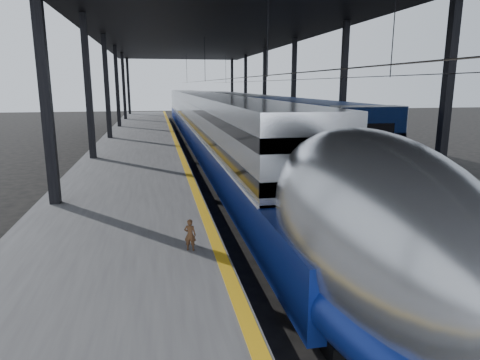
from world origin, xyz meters
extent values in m
plane|color=black|center=(0.00, 0.00, 0.00)|extent=(160.00, 160.00, 0.00)
cube|color=#4C4C4F|center=(-3.50, 20.00, 0.50)|extent=(6.00, 80.00, 1.00)
cube|color=gold|center=(-0.70, 20.00, 1.00)|extent=(0.30, 80.00, 0.01)
cube|color=slate|center=(1.28, 20.00, 0.08)|extent=(0.08, 80.00, 0.16)
cube|color=slate|center=(2.72, 20.00, 0.08)|extent=(0.08, 80.00, 0.16)
cube|color=slate|center=(6.28, 20.00, 0.08)|extent=(0.08, 80.00, 0.16)
cube|color=slate|center=(7.72, 20.00, 0.08)|extent=(0.08, 80.00, 0.16)
cube|color=black|center=(-5.80, 5.00, 4.50)|extent=(0.35, 0.35, 9.00)
cube|color=black|center=(9.60, 5.00, 4.50)|extent=(0.35, 0.35, 9.00)
cube|color=black|center=(-5.80, 15.00, 4.50)|extent=(0.35, 0.35, 9.00)
cube|color=black|center=(9.60, 15.00, 4.50)|extent=(0.35, 0.35, 9.00)
cube|color=black|center=(-5.80, 25.00, 4.50)|extent=(0.35, 0.35, 9.00)
cube|color=black|center=(9.60, 25.00, 4.50)|extent=(0.35, 0.35, 9.00)
cube|color=black|center=(-5.80, 35.00, 4.50)|extent=(0.35, 0.35, 9.00)
cube|color=black|center=(9.60, 35.00, 4.50)|extent=(0.35, 0.35, 9.00)
cube|color=black|center=(-5.80, 45.00, 4.50)|extent=(0.35, 0.35, 9.00)
cube|color=black|center=(9.60, 45.00, 4.50)|extent=(0.35, 0.35, 9.00)
cube|color=black|center=(-5.80, 55.00, 4.50)|extent=(0.35, 0.35, 9.00)
cube|color=black|center=(9.60, 55.00, 4.50)|extent=(0.35, 0.35, 9.00)
cube|color=black|center=(1.90, 20.00, 9.25)|extent=(18.00, 75.00, 0.45)
cylinder|color=slate|center=(2.00, 20.00, 5.50)|extent=(0.03, 74.00, 0.03)
cylinder|color=slate|center=(7.00, 20.00, 5.50)|extent=(0.03, 74.00, 0.03)
cube|color=#B1B4B8|center=(2.00, 28.44, 2.38)|extent=(3.00, 57.00, 4.14)
cube|color=navy|center=(2.00, 26.94, 1.09)|extent=(3.08, 62.00, 1.60)
cube|color=silver|center=(2.00, 28.44, 1.91)|extent=(3.10, 57.00, 0.10)
cube|color=black|center=(2.00, 28.44, 3.57)|extent=(3.04, 57.00, 0.43)
cube|color=black|center=(2.00, 28.44, 2.38)|extent=(3.04, 57.00, 0.43)
ellipsoid|color=#B1B4B8|center=(2.00, -3.06, 2.23)|extent=(3.00, 8.40, 4.14)
ellipsoid|color=navy|center=(2.00, -3.06, 1.03)|extent=(3.08, 8.40, 1.76)
ellipsoid|color=black|center=(2.00, -5.66, 3.05)|extent=(1.55, 2.20, 0.93)
cube|color=black|center=(2.00, -3.06, 0.20)|extent=(2.28, 2.60, 0.40)
cube|color=black|center=(2.00, 18.94, 0.20)|extent=(2.28, 2.60, 0.40)
cube|color=navy|center=(7.00, 14.98, 2.17)|extent=(3.04, 18.00, 4.13)
cube|color=#919399|center=(7.00, 6.58, 2.17)|extent=(3.10, 1.20, 4.18)
cube|color=black|center=(7.00, 5.96, 3.10)|extent=(1.85, 0.06, 0.92)
cube|color=#A51D0C|center=(7.00, 5.96, 1.68)|extent=(1.30, 0.06, 0.60)
cube|color=#919399|center=(7.00, 33.98, 2.17)|extent=(3.04, 18.00, 4.13)
cube|color=#919399|center=(7.00, 52.98, 2.17)|extent=(3.04, 18.00, 4.13)
cube|color=black|center=(7.00, 8.98, 0.18)|extent=(2.39, 2.40, 0.36)
cube|color=black|center=(7.00, 30.98, 0.18)|extent=(2.39, 2.40, 0.36)
imported|color=#4C2F19|center=(-1.41, -0.45, 1.42)|extent=(0.35, 0.29, 0.83)
camera|label=1|loc=(-2.16, -10.84, 5.14)|focal=32.00mm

